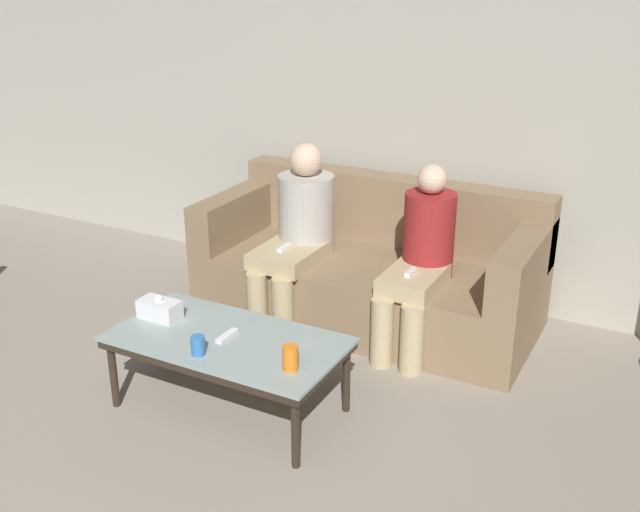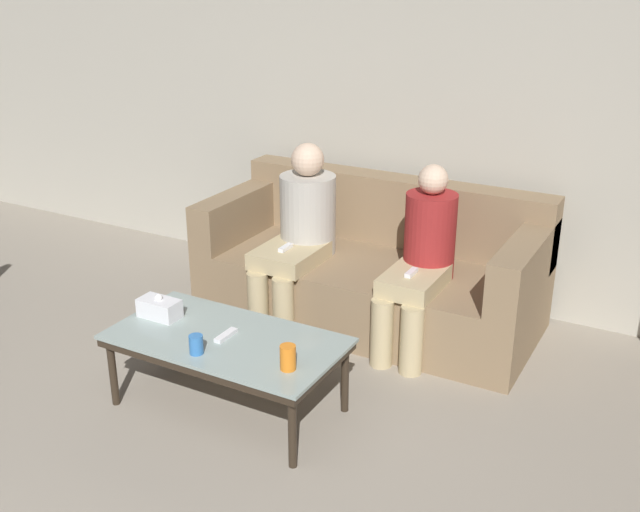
% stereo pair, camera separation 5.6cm
% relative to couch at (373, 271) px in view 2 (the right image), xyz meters
% --- Properties ---
extents(wall_back, '(12.00, 0.06, 2.60)m').
position_rel_couch_xyz_m(wall_back, '(0.00, 0.54, 0.99)').
color(wall_back, '#B7B2A3').
rests_on(wall_back, ground_plane).
extents(couch, '(2.10, 0.94, 0.85)m').
position_rel_couch_xyz_m(couch, '(0.00, 0.00, 0.00)').
color(couch, '#897051').
rests_on(couch, ground_plane).
extents(coffee_table, '(1.17, 0.62, 0.41)m').
position_rel_couch_xyz_m(coffee_table, '(-0.18, -1.34, 0.06)').
color(coffee_table, '#8C9E99').
rests_on(coffee_table, ground_plane).
extents(cup_near_left, '(0.07, 0.07, 0.12)m').
position_rel_couch_xyz_m(cup_near_left, '(0.25, -1.46, 0.16)').
color(cup_near_left, orange).
rests_on(cup_near_left, coffee_table).
extents(cup_near_right, '(0.07, 0.07, 0.09)m').
position_rel_couch_xyz_m(cup_near_right, '(-0.21, -1.54, 0.14)').
color(cup_near_right, '#3372BF').
rests_on(cup_near_right, coffee_table).
extents(tissue_box, '(0.22, 0.12, 0.13)m').
position_rel_couch_xyz_m(tissue_box, '(-0.62, -1.32, 0.15)').
color(tissue_box, white).
rests_on(tissue_box, coffee_table).
extents(game_remote, '(0.04, 0.15, 0.02)m').
position_rel_couch_xyz_m(game_remote, '(-0.18, -1.34, 0.11)').
color(game_remote, white).
rests_on(game_remote, coffee_table).
extents(seated_person_left_end, '(0.35, 0.70, 1.11)m').
position_rel_couch_xyz_m(seated_person_left_end, '(-0.41, -0.21, 0.28)').
color(seated_person_left_end, tan).
rests_on(seated_person_left_end, ground_plane).
extents(seated_person_mid_left, '(0.31, 0.66, 1.08)m').
position_rel_couch_xyz_m(seated_person_mid_left, '(0.41, -0.23, 0.25)').
color(seated_person_mid_left, tan).
rests_on(seated_person_mid_left, ground_plane).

